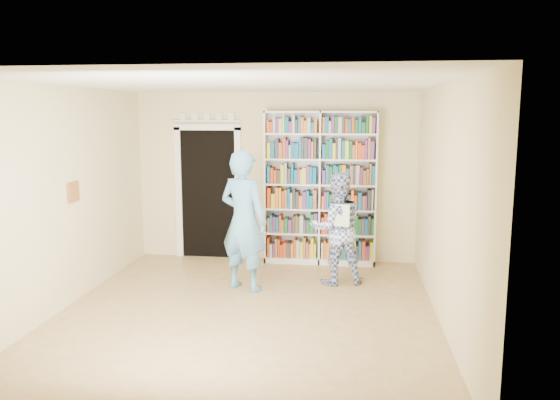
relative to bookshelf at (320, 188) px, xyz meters
name	(u,v)px	position (x,y,z in m)	size (l,w,h in m)	color
floor	(247,313)	(-0.74, -2.34, -1.21)	(5.00, 5.00, 0.00)	olive
ceiling	(245,84)	(-0.74, -2.34, 1.49)	(5.00, 5.00, 0.00)	white
wall_back	(275,177)	(-0.74, 0.16, 0.14)	(4.50, 4.50, 0.00)	beige
wall_left	(64,198)	(-2.99, -2.34, 0.14)	(5.00, 5.00, 0.00)	beige
wall_right	(445,206)	(1.51, -2.34, 0.14)	(5.00, 5.00, 0.00)	beige
bookshelf	(320,188)	(0.00, 0.00, 0.00)	(1.75, 0.33, 2.40)	white
doorway	(208,187)	(-1.84, 0.13, -0.04)	(1.10, 0.08, 2.43)	black
wall_art	(73,192)	(-2.97, -2.14, 0.19)	(0.03, 0.25, 0.25)	brown
man_blue	(244,221)	(-0.94, -1.46, -0.27)	(0.69, 0.45, 1.90)	#5795C1
man_plaid	(337,229)	(0.30, -1.03, -0.43)	(0.76, 0.59, 1.57)	#324C99
paper_sheet	(342,215)	(0.36, -1.27, -0.20)	(0.21, 0.01, 0.30)	white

